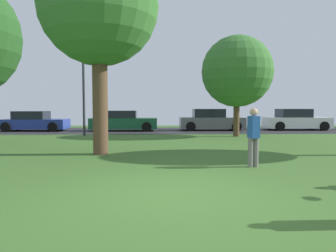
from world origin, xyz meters
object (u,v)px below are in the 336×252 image
(parked_car_blue, at_px, (34,122))
(street_lamp_post, at_px, (84,96))
(parked_car_white, at_px, (296,120))
(parked_car_grey, at_px, (211,121))
(parked_car_green, at_px, (123,121))
(person_bystander, at_px, (253,135))
(oak_tree_center, at_px, (237,72))
(maple_tree_near, at_px, (99,7))

(parked_car_blue, bearing_deg, street_lamp_post, -40.74)
(parked_car_white, xyz_separation_m, street_lamp_post, (-14.01, -3.97, 1.57))
(parked_car_blue, xyz_separation_m, parked_car_grey, (12.18, 0.14, 0.06))
(parked_car_green, distance_m, parked_car_grey, 6.09)
(person_bystander, height_order, parked_car_grey, person_bystander)
(oak_tree_center, relative_size, street_lamp_post, 1.23)
(parked_car_blue, xyz_separation_m, street_lamp_post, (4.26, -3.67, 1.63))
(parked_car_grey, distance_m, parked_car_white, 6.09)
(person_bystander, bearing_deg, parked_car_blue, 30.10)
(parked_car_green, bearing_deg, person_bystander, -69.29)
(parked_car_grey, bearing_deg, parked_car_green, -177.42)
(person_bystander, xyz_separation_m, parked_car_white, (7.22, 13.54, -0.20))
(parked_car_white, bearing_deg, parked_car_green, -177.95)
(parked_car_green, relative_size, street_lamp_post, 1.01)
(maple_tree_near, distance_m, person_bystander, 6.60)
(parked_car_white, relative_size, street_lamp_post, 0.98)
(person_bystander, bearing_deg, parked_car_white, -37.83)
(parked_car_grey, bearing_deg, parked_car_white, 1.52)
(parked_car_green, xyz_separation_m, street_lamp_post, (-1.83, -3.53, 1.61))
(oak_tree_center, relative_size, parked_car_grey, 1.25)
(person_bystander, distance_m, parked_car_grey, 13.42)
(maple_tree_near, bearing_deg, parked_car_grey, 62.52)
(parked_car_grey, height_order, parked_car_white, parked_car_grey)
(person_bystander, height_order, parked_car_blue, person_bystander)
(parked_car_grey, relative_size, parked_car_white, 1.01)
(oak_tree_center, bearing_deg, parked_car_white, 40.89)
(maple_tree_near, relative_size, street_lamp_post, 1.57)
(parked_car_blue, bearing_deg, oak_tree_center, -19.05)
(maple_tree_near, height_order, parked_car_blue, maple_tree_near)
(maple_tree_near, xyz_separation_m, parked_car_grey, (5.69, 10.95, -4.31))
(person_bystander, distance_m, street_lamp_post, 11.81)
(person_bystander, height_order, parked_car_white, person_bystander)
(oak_tree_center, relative_size, person_bystander, 3.46)
(parked_car_blue, xyz_separation_m, parked_car_white, (18.27, 0.30, 0.06))
(parked_car_blue, relative_size, parked_car_white, 0.99)
(oak_tree_center, relative_size, parked_car_green, 1.22)
(person_bystander, distance_m, parked_car_green, 14.01)
(maple_tree_near, height_order, parked_car_white, maple_tree_near)
(parked_car_grey, bearing_deg, oak_tree_center, -82.07)
(oak_tree_center, xyz_separation_m, parked_car_green, (-6.72, 4.29, -2.94))
(maple_tree_near, xyz_separation_m, person_bystander, (4.56, -2.43, -4.11))
(person_bystander, xyz_separation_m, parked_car_grey, (1.13, 13.37, -0.20))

